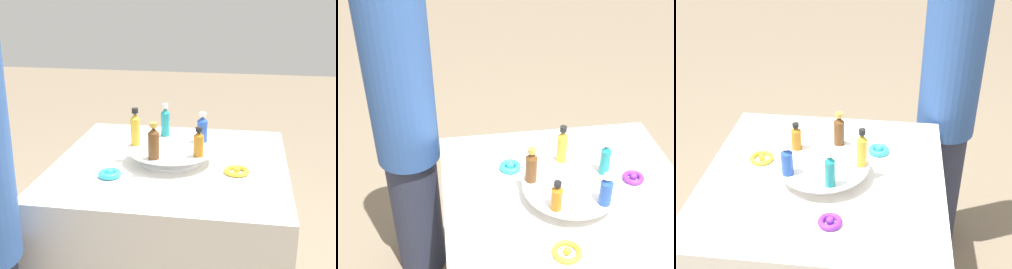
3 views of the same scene
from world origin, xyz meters
The scene contains 10 objects.
party_table centered at (0.00, 0.00, 0.39)m, with size 0.89×0.89×0.78m.
display_stand centered at (0.00, 0.00, 0.82)m, with size 0.34×0.34×0.06m.
bottle_teal centered at (0.05, -0.13, 0.90)m, with size 0.04×0.04×0.14m.
bottle_gold centered at (0.14, 0.00, 0.91)m, with size 0.04×0.04×0.15m.
bottle_brown centered at (0.04, 0.13, 0.90)m, with size 0.04×0.04×0.14m.
bottle_amber centered at (-0.11, 0.08, 0.89)m, with size 0.04×0.04×0.11m.
bottle_blue centered at (-0.11, -0.08, 0.89)m, with size 0.04×0.04×0.12m.
ribbon_bow_gold centered at (-0.26, 0.08, 0.79)m, with size 0.09×0.09×0.03m.
ribbon_bow_purple centered at (0.06, -0.26, 0.79)m, with size 0.08×0.08×0.03m.
ribbon_bow_teal centered at (0.19, 0.18, 0.79)m, with size 0.08×0.08×0.03m.
Camera 1 is at (-0.27, 1.69, 1.45)m, focal length 50.00 mm.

